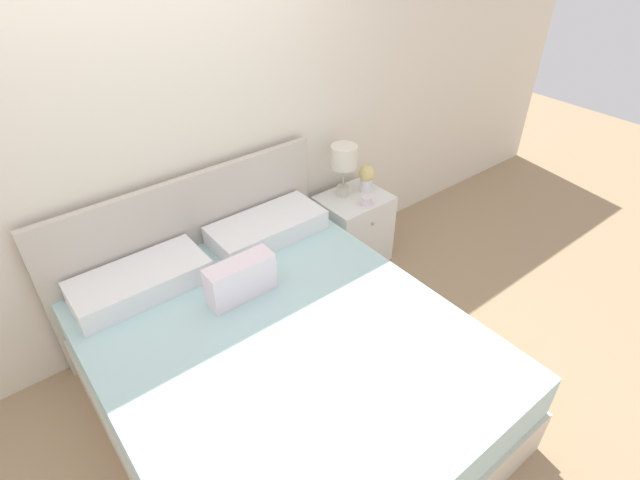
% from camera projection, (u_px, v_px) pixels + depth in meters
% --- Properties ---
extents(ground_plane, '(12.00, 12.00, 0.00)m').
position_uv_depth(ground_plane, '(204.00, 308.00, 3.66)').
color(ground_plane, tan).
extents(wall_back, '(8.00, 0.06, 2.60)m').
position_uv_depth(wall_back, '(168.00, 141.00, 2.95)').
color(wall_back, silver).
rests_on(wall_back, ground_plane).
extents(bed, '(1.87, 2.16, 1.09)m').
position_uv_depth(bed, '(280.00, 363.00, 2.84)').
color(bed, beige).
rests_on(bed, ground_plane).
extents(nightstand, '(0.52, 0.44, 0.59)m').
position_uv_depth(nightstand, '(353.00, 229.00, 3.97)').
color(nightstand, white).
rests_on(nightstand, ground_plane).
extents(table_lamp, '(0.20, 0.20, 0.41)m').
position_uv_depth(table_lamp, '(344.00, 160.00, 3.65)').
color(table_lamp, beige).
rests_on(table_lamp, nightstand).
extents(flower_vase, '(0.12, 0.12, 0.22)m').
position_uv_depth(flower_vase, '(367.00, 177.00, 3.81)').
color(flower_vase, white).
rests_on(flower_vase, nightstand).
extents(teacup, '(0.12, 0.12, 0.07)m').
position_uv_depth(teacup, '(366.00, 201.00, 3.70)').
color(teacup, white).
rests_on(teacup, nightstand).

